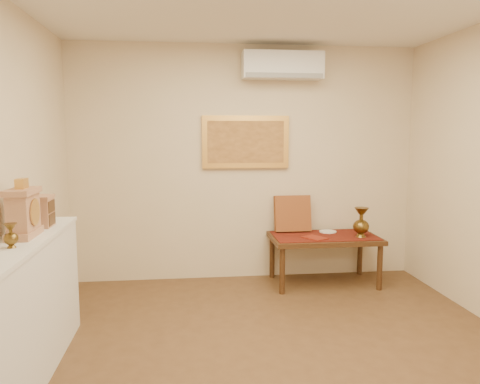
{
  "coord_description": "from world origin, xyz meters",
  "views": [
    {
      "loc": [
        -0.7,
        -3.13,
        1.7
      ],
      "look_at": [
        -0.19,
        1.15,
        1.16
      ],
      "focal_mm": 35.0,
      "sensor_mm": 36.0,
      "label": 1
    }
  ],
  "objects": [
    {
      "name": "floor",
      "position": [
        0.0,
        0.0,
        0.0
      ],
      "size": [
        4.5,
        4.5,
        0.0
      ],
      "primitive_type": "plane",
      "color": "brown",
      "rests_on": "ground"
    },
    {
      "name": "wall_back",
      "position": [
        0.0,
        2.25,
        1.35
      ],
      "size": [
        4.0,
        0.02,
        2.7
      ],
      "primitive_type": "cube",
      "color": "beige",
      "rests_on": "ground"
    },
    {
      "name": "brass_urn_small",
      "position": [
        -1.8,
        -0.1,
        1.08
      ],
      "size": [
        0.09,
        0.09,
        0.2
      ],
      "primitive_type": null,
      "color": "brown",
      "rests_on": "display_ledge"
    },
    {
      "name": "table_cloth",
      "position": [
        0.85,
        1.88,
        0.55
      ],
      "size": [
        1.14,
        0.59,
        0.01
      ],
      "primitive_type": "cube",
      "color": "#601910",
      "rests_on": "low_table"
    },
    {
      "name": "brass_urn_tall",
      "position": [
        1.23,
        1.76,
        0.76
      ],
      "size": [
        0.18,
        0.18,
        0.4
      ],
      "primitive_type": null,
      "color": "brown",
      "rests_on": "table_cloth"
    },
    {
      "name": "plate",
      "position": [
        0.94,
        2.04,
        0.56
      ],
      "size": [
        0.2,
        0.2,
        0.01
      ],
      "primitive_type": "cylinder",
      "color": "white",
      "rests_on": "table_cloth"
    },
    {
      "name": "menu",
      "position": [
        0.7,
        1.74,
        0.56
      ],
      "size": [
        0.28,
        0.31,
        0.01
      ],
      "primitive_type": "cube",
      "rotation": [
        0.0,
        0.0,
        0.55
      ],
      "color": "maroon",
      "rests_on": "table_cloth"
    },
    {
      "name": "cushion",
      "position": [
        0.54,
        2.14,
        0.77
      ],
      "size": [
        0.42,
        0.18,
        0.43
      ],
      "primitive_type": "cube",
      "rotation": [
        -0.21,
        0.0,
        0.0
      ],
      "color": "maroon",
      "rests_on": "table_cloth"
    },
    {
      "name": "display_ledge",
      "position": [
        -1.82,
        0.0,
        0.49
      ],
      "size": [
        0.37,
        2.02,
        0.98
      ],
      "color": "silver",
      "rests_on": "floor"
    },
    {
      "name": "mantel_clock",
      "position": [
        -1.82,
        0.22,
        1.15
      ],
      "size": [
        0.17,
        0.36,
        0.41
      ],
      "color": "tan",
      "rests_on": "display_ledge"
    },
    {
      "name": "wooden_chest",
      "position": [
        -1.8,
        0.58,
        1.1
      ],
      "size": [
        0.16,
        0.21,
        0.24
      ],
      "color": "tan",
      "rests_on": "display_ledge"
    },
    {
      "name": "low_table",
      "position": [
        0.85,
        1.88,
        0.48
      ],
      "size": [
        1.2,
        0.7,
        0.55
      ],
      "color": "#442814",
      "rests_on": "floor"
    },
    {
      "name": "painting",
      "position": [
        0.0,
        2.22,
        1.6
      ],
      "size": [
        1.0,
        0.06,
        0.6
      ],
      "color": "gold",
      "rests_on": "wall_back"
    },
    {
      "name": "ac_unit",
      "position": [
        0.4,
        2.12,
        2.45
      ],
      "size": [
        0.9,
        0.25,
        0.3
      ],
      "color": "silver",
      "rests_on": "wall_back"
    }
  ]
}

